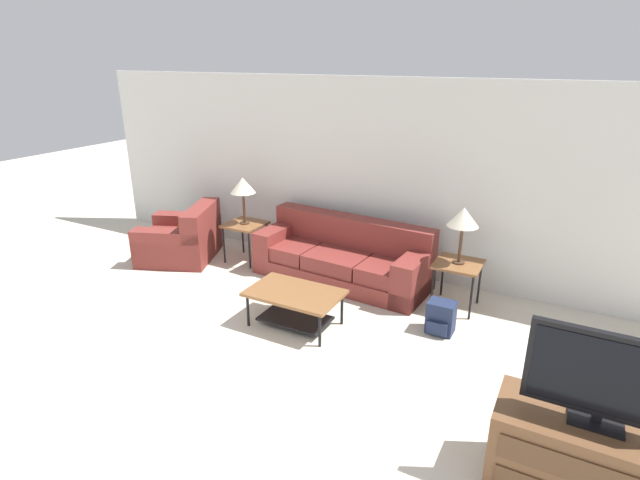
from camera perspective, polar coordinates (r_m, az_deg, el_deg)
wall_back at (r=6.83m, az=5.17°, el=7.24°), size 9.03×0.06×2.60m
couch at (r=6.65m, az=2.59°, el=-2.15°), size 2.38×1.00×0.82m
armchair at (r=7.65m, az=-15.50°, el=0.06°), size 1.32×1.34×0.80m
coffee_table at (r=5.55m, az=-2.89°, el=-6.89°), size 1.03×0.64×0.41m
side_table_left at (r=7.27m, az=-8.56°, el=1.46°), size 0.53×0.53×0.57m
side_table_right at (r=6.06m, az=15.50°, el=-3.03°), size 0.53×0.53×0.57m
table_lamp_left at (r=7.10m, az=-8.82°, el=6.11°), size 0.35×0.35×0.67m
table_lamp_right at (r=5.85m, az=16.06°, el=2.44°), size 0.35×0.35×0.67m
tv_console at (r=4.03m, az=28.11°, el=-21.48°), size 1.20×0.55×0.64m
television at (r=3.65m, az=29.88°, el=-13.53°), size 0.94×0.20×0.65m
backpack at (r=5.62m, az=13.63°, el=-8.62°), size 0.29×0.30×0.36m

